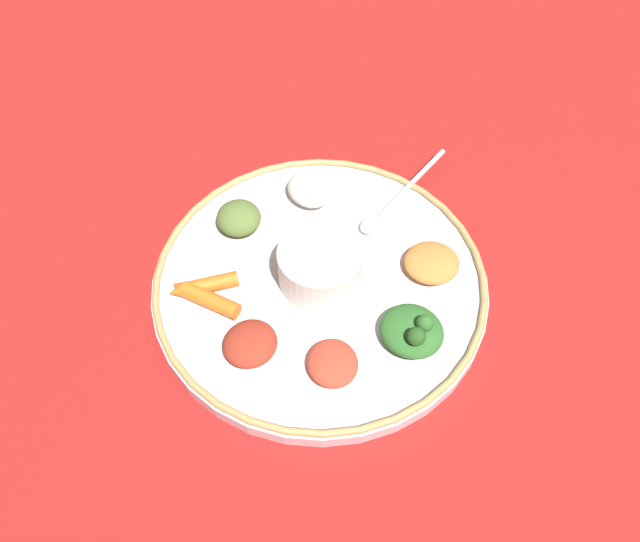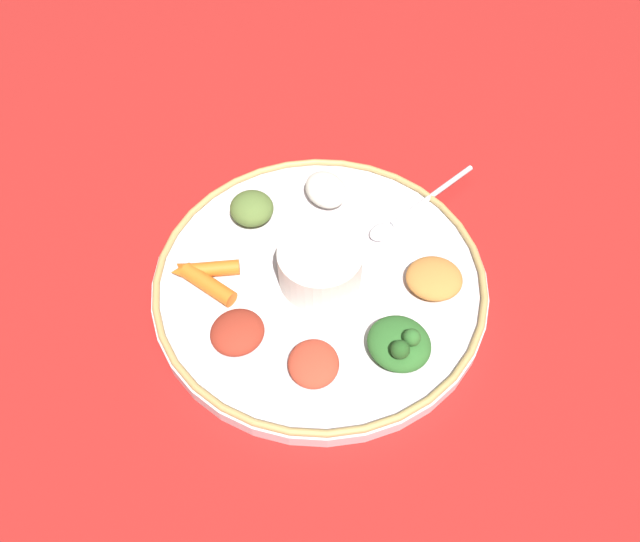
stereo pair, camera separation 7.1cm
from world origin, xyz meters
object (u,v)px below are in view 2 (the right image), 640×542
Objects in this scene: center_bowl at (320,265)px; spoon at (407,213)px; greens_pile at (400,344)px; carrot_near_spoon at (206,270)px; carrot_outer at (204,282)px.

center_bowl is 0.52× the size of spoon.
spoon is at bearing -43.46° from greens_pile.
center_bowl is at bearing 5.49° from greens_pile.
center_bowl reaches higher than greens_pile.
center_bowl is 0.13m from carrot_near_spoon.
greens_pile reaches higher than spoon.
greens_pile is at bearing -147.19° from carrot_outer.
spoon is (0.01, -0.14, -0.02)m from center_bowl.
carrot_outer is (0.19, 0.12, -0.01)m from greens_pile.
center_bowl reaches higher than carrot_near_spoon.
greens_pile is at bearing -174.51° from center_bowl.
greens_pile is 0.97× the size of carrot_near_spoon.
carrot_outer is (0.07, 0.11, -0.02)m from center_bowl.
greens_pile is at bearing 136.54° from spoon.
center_bowl is 1.28× the size of greens_pile.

